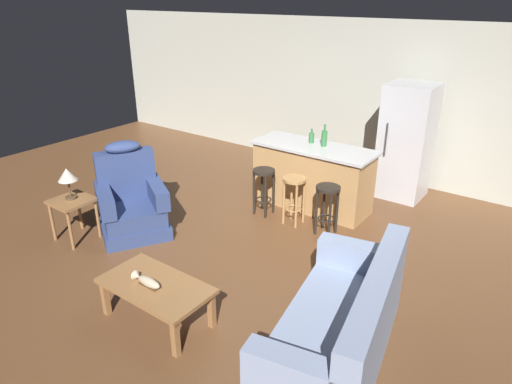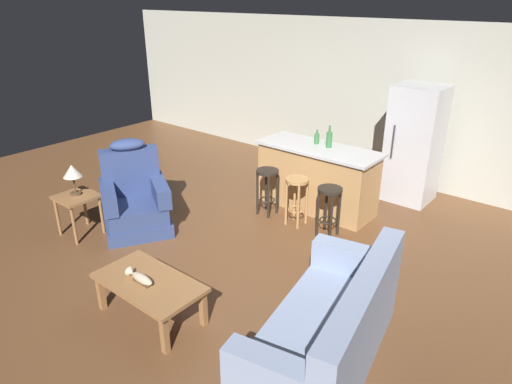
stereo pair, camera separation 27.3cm
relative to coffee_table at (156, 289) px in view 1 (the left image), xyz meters
name	(u,v)px [view 1 (the left image)]	position (x,y,z in m)	size (l,w,h in m)	color
ground_plane	(259,242)	(-0.11, 1.83, -0.36)	(12.00, 12.00, 0.00)	brown
back_wall	(367,100)	(-0.11, 4.95, 0.94)	(12.00, 0.05, 2.60)	#B2B2A3
coffee_table	(156,289)	(0.00, 0.00, 0.00)	(1.10, 0.60, 0.42)	olive
fish_figurine	(147,281)	(-0.05, -0.06, 0.10)	(0.34, 0.10, 0.10)	#4C3823
couch	(342,328)	(1.68, 0.57, -0.02)	(1.18, 2.02, 0.94)	#8493B2
recliner_near_lamp	(131,202)	(-1.66, 1.08, 0.06)	(1.15, 1.15, 1.20)	navy
end_table	(73,206)	(-2.08, 0.50, 0.10)	(0.48, 0.48, 0.56)	olive
table_lamp	(67,176)	(-2.11, 0.51, 0.50)	(0.24, 0.24, 0.41)	#4C3823
kitchen_island	(312,177)	(-0.11, 3.18, 0.11)	(1.80, 0.70, 0.95)	#AD7F4C
bar_stool_left	(264,183)	(-0.54, 2.55, 0.11)	(0.32, 0.32, 0.68)	black
bar_stool_middle	(294,192)	(-0.03, 2.55, 0.11)	(0.32, 0.32, 0.68)	#A87A47
bar_stool_right	(327,201)	(0.48, 2.55, 0.11)	(0.32, 0.32, 0.68)	black
refrigerator	(406,142)	(0.82, 4.38, 0.52)	(0.70, 0.69, 1.76)	#B7B7BC
bottle_tall_green	(311,137)	(-0.22, 3.29, 0.67)	(0.07, 0.07, 0.21)	#2D6B38
bottle_short_amber	(324,138)	(0.01, 3.25, 0.71)	(0.08, 0.08, 0.32)	#2D6B38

